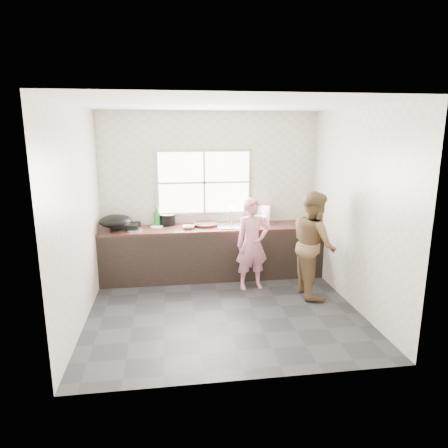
{
  "coord_description": "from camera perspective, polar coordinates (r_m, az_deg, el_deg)",
  "views": [
    {
      "loc": [
        -0.7,
        -5.0,
        2.38
      ],
      "look_at": [
        0.1,
        0.65,
        1.05
      ],
      "focal_mm": 32.0,
      "sensor_mm": 36.0,
      "label": 1
    }
  ],
  "objects": [
    {
      "name": "cleaver",
      "position": [
        6.49,
        -4.21,
        -0.07
      ],
      "size": [
        0.22,
        0.19,
        0.01
      ],
      "primitive_type": "cube",
      "rotation": [
        0.0,
        0.0,
        0.56
      ],
      "color": "silver",
      "rests_on": "cutting_board"
    },
    {
      "name": "pot_lid_left",
      "position": [
        6.35,
        -12.73,
        -1.0
      ],
      "size": [
        0.25,
        0.25,
        0.01
      ],
      "primitive_type": "cylinder",
      "rotation": [
        0.0,
        0.0,
        -0.11
      ],
      "color": "silver",
      "rests_on": "countertop"
    },
    {
      "name": "cutting_board",
      "position": [
        6.58,
        -2.7,
        -0.07
      ],
      "size": [
        0.53,
        0.53,
        0.04
      ],
      "primitive_type": "cylinder",
      "rotation": [
        0.0,
        0.0,
        0.39
      ],
      "color": "black",
      "rests_on": "countertop"
    },
    {
      "name": "wall_right",
      "position": [
        5.69,
        18.25,
        2.02
      ],
      "size": [
        0.01,
        3.2,
        2.7
      ],
      "primitive_type": "cube",
      "color": "beige",
      "rests_on": "ground"
    },
    {
      "name": "person_side",
      "position": [
        5.97,
        12.7,
        -2.78
      ],
      "size": [
        0.59,
        0.76,
        1.55
      ],
      "primitive_type": "imported",
      "rotation": [
        0.0,
        0.0,
        1.58
      ],
      "color": "brown",
      "rests_on": "floor"
    },
    {
      "name": "floor",
      "position": [
        5.58,
        -0.08,
        -12.17
      ],
      "size": [
        3.6,
        3.2,
        0.01
      ],
      "primitive_type": "cube",
      "color": "#262629",
      "rests_on": "ground"
    },
    {
      "name": "bowl_mince",
      "position": [
        6.4,
        -5.1,
        -0.46
      ],
      "size": [
        0.19,
        0.19,
        0.05
      ],
      "primitive_type": "imported",
      "rotation": [
        0.0,
        0.0,
        0.02
      ],
      "color": "white",
      "rests_on": "countertop"
    },
    {
      "name": "woman",
      "position": [
        6.1,
        4.04,
        -3.3
      ],
      "size": [
        0.52,
        0.38,
        1.32
      ],
      "primitive_type": "imported",
      "rotation": [
        0.0,
        0.0,
        0.13
      ],
      "color": "#CE7B8F",
      "rests_on": "floor"
    },
    {
      "name": "burner",
      "position": [
        6.69,
        -13.77,
        -0.11
      ],
      "size": [
        0.46,
        0.46,
        0.06
      ],
      "primitive_type": "cube",
      "rotation": [
        0.0,
        0.0,
        -0.09
      ],
      "color": "black",
      "rests_on": "countertop"
    },
    {
      "name": "window_frame",
      "position": [
        6.67,
        -2.86,
        5.96
      ],
      "size": [
        1.6,
        0.05,
        1.1
      ],
      "primitive_type": "cube",
      "color": "#9EA0A5",
      "rests_on": "wall_back"
    },
    {
      "name": "pot_lid_right",
      "position": [
        6.46,
        -12.72,
        -0.76
      ],
      "size": [
        0.3,
        0.3,
        0.01
      ],
      "primitive_type": "cylinder",
      "rotation": [
        0.0,
        0.0,
        0.05
      ],
      "color": "silver",
      "rests_on": "countertop"
    },
    {
      "name": "wok",
      "position": [
        6.43,
        -15.22,
        0.41
      ],
      "size": [
        0.59,
        0.59,
        0.19
      ],
      "primitive_type": "ellipsoid",
      "rotation": [
        0.0,
        0.0,
        0.17
      ],
      "color": "black",
      "rests_on": "burner"
    },
    {
      "name": "black_pot",
      "position": [
        6.67,
        -8.09,
        0.63
      ],
      "size": [
        0.27,
        0.27,
        0.18
      ],
      "primitive_type": "cylinder",
      "rotation": [
        0.0,
        0.0,
        0.07
      ],
      "color": "black",
      "rests_on": "countertop"
    },
    {
      "name": "cabinet",
      "position": [
        6.63,
        -1.64,
        -4.18
      ],
      "size": [
        3.6,
        0.62,
        0.82
      ],
      "primitive_type": "cube",
      "color": "black",
      "rests_on": "floor"
    },
    {
      "name": "bottle_green",
      "position": [
        6.66,
        -9.5,
        1.19
      ],
      "size": [
        0.14,
        0.14,
        0.33
      ],
      "primitive_type": "imported",
      "rotation": [
        0.0,
        0.0,
        -0.13
      ],
      "color": "#2B7D29",
      "rests_on": "countertop"
    },
    {
      "name": "ceiling",
      "position": [
        5.06,
        -0.09,
        16.81
      ],
      "size": [
        3.6,
        3.2,
        0.01
      ],
      "primitive_type": "cube",
      "color": "silver",
      "rests_on": "wall_back"
    },
    {
      "name": "wall_back",
      "position": [
        6.72,
        -2.0,
        4.3
      ],
      "size": [
        3.6,
        0.01,
        2.7
      ],
      "primitive_type": "cube",
      "color": "beige",
      "rests_on": "ground"
    },
    {
      "name": "bottle_brown_tall",
      "position": [
        6.67,
        -8.12,
        0.57
      ],
      "size": [
        0.1,
        0.1,
        0.17
      ],
      "primitive_type": "imported",
      "rotation": [
        0.0,
        0.0,
        -0.32
      ],
      "color": "#462511",
      "rests_on": "countertop"
    },
    {
      "name": "sink",
      "position": [
        6.55,
        1.38,
        -0.25
      ],
      "size": [
        0.55,
        0.45,
        0.02
      ],
      "primitive_type": "cube",
      "color": "silver",
      "rests_on": "countertop"
    },
    {
      "name": "bowl_crabs",
      "position": [
        6.39,
        4.01,
        -0.4
      ],
      "size": [
        0.23,
        0.23,
        0.06
      ],
      "primitive_type": "imported",
      "rotation": [
        0.0,
        0.0,
        -0.36
      ],
      "color": "white",
      "rests_on": "countertop"
    },
    {
      "name": "countertop",
      "position": [
        6.51,
        -1.67,
        -0.56
      ],
      "size": [
        3.6,
        0.64,
        0.04
      ],
      "primitive_type": "cube",
      "color": "#361B16",
      "rests_on": "cabinet"
    },
    {
      "name": "wall_front",
      "position": [
        3.61,
        3.48,
        -3.46
      ],
      "size": [
        3.6,
        0.01,
        2.7
      ],
      "primitive_type": "cube",
      "color": "beige",
      "rests_on": "ground"
    },
    {
      "name": "plate_food",
      "position": [
        6.57,
        -9.59,
        -0.37
      ],
      "size": [
        0.26,
        0.26,
        0.02
      ],
      "primitive_type": "cylinder",
      "rotation": [
        0.0,
        0.0,
        0.42
      ],
      "color": "white",
      "rests_on": "countertop"
    },
    {
      "name": "faucet",
      "position": [
        6.71,
        1.1,
        1.35
      ],
      "size": [
        0.02,
        0.02,
        0.3
      ],
      "primitive_type": "cylinder",
      "color": "silver",
      "rests_on": "countertop"
    },
    {
      "name": "bottle_brown_short",
      "position": [
        6.67,
        -8.44,
        0.51
      ],
      "size": [
        0.13,
        0.13,
        0.16
      ],
      "primitive_type": "imported",
      "rotation": [
        0.0,
        0.0,
        -0.1
      ],
      "color": "#503914",
      "rests_on": "countertop"
    },
    {
      "name": "wall_left",
      "position": [
        5.22,
        -20.11,
        0.93
      ],
      "size": [
        0.01,
        3.2,
        2.7
      ],
      "primitive_type": "cube",
      "color": "beige",
      "rests_on": "ground"
    },
    {
      "name": "window_glazing",
      "position": [
        6.64,
        -2.84,
        5.93
      ],
      "size": [
        1.5,
        0.01,
        1.0
      ],
      "primitive_type": "cube",
      "color": "white",
      "rests_on": "window_frame"
    },
    {
      "name": "dish_rack",
      "position": [
        6.81,
        5.03,
        1.57
      ],
      "size": [
        0.52,
        0.45,
        0.32
      ],
      "primitive_type": "cube",
      "rotation": [
        0.0,
        0.0,
        -0.43
      ],
      "color": "silver",
      "rests_on": "countertop"
    },
    {
      "name": "glass_jar",
      "position": [
        6.68,
        -8.68,
        0.26
      ],
      "size": [
        0.09,
        0.09,
        0.1
      ],
      "primitive_type": "cylinder",
      "rotation": [
        0.0,
        0.0,
        -0.31
      ],
      "color": "silver",
      "rests_on": "countertop"
    },
    {
      "name": "bowl_held",
      "position": [
        6.4,
        4.43,
        -0.36
      ],
      "size": [
        0.24,
        0.24,
        0.06
      ],
      "primitive_type": "imported",
      "rotation": [
        0.0,
        0.0,
        0.26
      ],
      "color": "silver",
      "rests_on": "countertop"
    }
  ]
}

